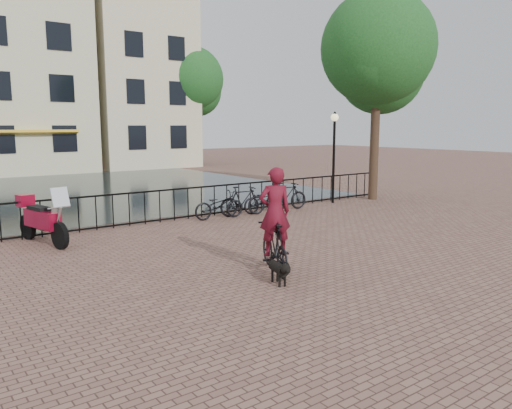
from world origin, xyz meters
TOP-DOWN VIEW (x-y plane):
  - ground at (0.00, 0.00)m, footprint 100.00×100.00m
  - canal_water at (0.00, 17.30)m, footprint 20.00×20.00m
  - railing at (0.00, 8.00)m, footprint 20.00×0.05m
  - canal_house_mid at (0.50, 30.00)m, footprint 8.00×9.50m
  - canal_house_right at (8.50, 30.00)m, footprint 7.00×9.00m
  - tree_near_right at (9.20, 7.30)m, footprint 4.48×4.48m
  - tree_far_right at (12.00, 27.00)m, footprint 4.76×4.76m
  - lamp_post at (7.20, 7.60)m, footprint 0.30×0.30m
  - cyclist at (-0.49, 1.71)m, footprint 1.20×1.91m
  - dog at (-0.94, 1.03)m, footprint 0.42×0.77m
  - motorcycle at (-3.67, 7.16)m, footprint 0.99×2.25m
  - parked_bike_0 at (1.80, 7.40)m, footprint 1.77×0.77m
  - parked_bike_1 at (2.75, 7.40)m, footprint 1.72×0.73m
  - parked_bike_2 at (3.70, 7.40)m, footprint 1.76×0.76m
  - parked_bike_3 at (4.65, 7.40)m, footprint 1.71×0.70m

SIDE VIEW (x-z plane):
  - ground at x=0.00m, z-range 0.00..0.00m
  - canal_water at x=0.00m, z-range 0.00..0.00m
  - dog at x=-0.94m, z-range 0.00..0.50m
  - parked_bike_0 at x=1.80m, z-range 0.00..0.90m
  - parked_bike_2 at x=3.70m, z-range 0.00..0.90m
  - parked_bike_1 at x=2.75m, z-range 0.00..1.00m
  - parked_bike_3 at x=4.65m, z-range 0.00..1.00m
  - railing at x=0.00m, z-range -0.01..1.02m
  - motorcycle at x=-3.67m, z-range 0.00..1.56m
  - cyclist at x=-0.49m, z-range -0.30..2.23m
  - lamp_post at x=7.20m, z-range 0.65..4.10m
  - canal_house_mid at x=0.50m, z-range 0.00..11.80m
  - tree_near_right at x=9.20m, z-range 1.85..10.09m
  - tree_far_right at x=12.00m, z-range 1.97..10.73m
  - canal_house_right at x=8.50m, z-range 0.00..13.30m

